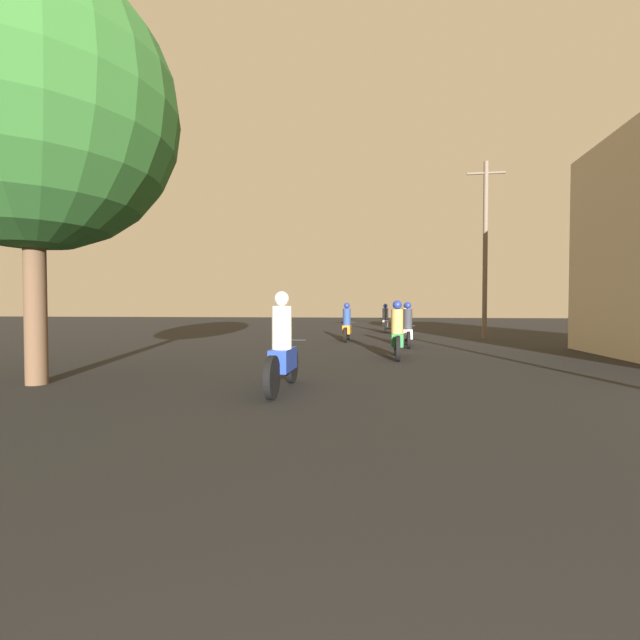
# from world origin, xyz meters

# --- Properties ---
(motorcycle_blue) EXTENTS (0.60, 2.09, 1.63)m
(motorcycle_blue) POSITION_xyz_m (-1.65, 7.05, 0.65)
(motorcycle_blue) COLOR black
(motorcycle_blue) RESTS_ON ground_plane
(motorcycle_green) EXTENTS (0.60, 2.04, 1.56)m
(motorcycle_green) POSITION_xyz_m (0.36, 11.88, 0.62)
(motorcycle_green) COLOR black
(motorcycle_green) RESTS_ON ground_plane
(motorcycle_white) EXTENTS (0.60, 1.96, 1.56)m
(motorcycle_white) POSITION_xyz_m (0.85, 15.40, 0.62)
(motorcycle_white) COLOR black
(motorcycle_white) RESTS_ON ground_plane
(motorcycle_orange) EXTENTS (0.60, 1.94, 1.57)m
(motorcycle_orange) POSITION_xyz_m (-1.45, 17.64, 0.62)
(motorcycle_orange) COLOR black
(motorcycle_orange) RESTS_ON ground_plane
(motorcycle_black) EXTENTS (0.60, 2.05, 1.59)m
(motorcycle_black) POSITION_xyz_m (1.12, 21.22, 0.64)
(motorcycle_black) COLOR black
(motorcycle_black) RESTS_ON ground_plane
(motorcycle_silver) EXTENTS (0.60, 1.99, 1.59)m
(motorcycle_silver) POSITION_xyz_m (0.16, 23.96, 0.64)
(motorcycle_silver) COLOR black
(motorcycle_silver) RESTS_ON ground_plane
(utility_pole_far) EXTENTS (1.60, 0.20, 7.69)m
(utility_pole_far) POSITION_xyz_m (4.40, 19.71, 4.01)
(utility_pole_far) COLOR #6B5B4C
(utility_pole_far) RESTS_ON ground_plane
(street_tree) EXTENTS (4.96, 4.96, 7.33)m
(street_tree) POSITION_xyz_m (-6.11, 6.99, 4.84)
(street_tree) COLOR brown
(street_tree) RESTS_ON ground_plane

